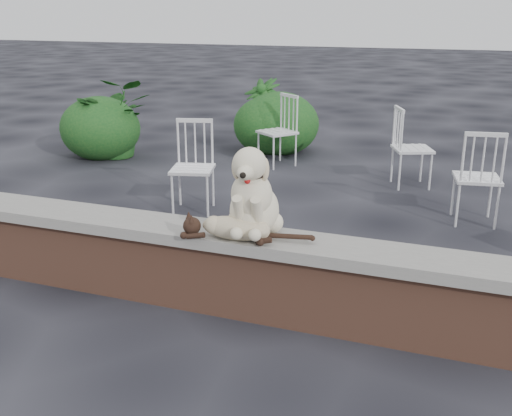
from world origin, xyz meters
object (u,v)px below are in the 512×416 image
(dog, at_px, (254,188))
(potted_plant_b, at_px, (261,114))
(chair_c, at_px, (477,176))
(chair_a, at_px, (192,167))
(cat, at_px, (235,227))
(chair_e, at_px, (413,147))
(potted_plant_a, at_px, (118,117))
(chair_b, at_px, (277,131))

(dog, bearing_deg, potted_plant_b, 102.18)
(chair_c, distance_m, potted_plant_b, 3.91)
(dog, bearing_deg, chair_a, 119.62)
(cat, distance_m, chair_e, 3.78)
(cat, height_order, chair_e, chair_e)
(chair_a, bearing_deg, chair_c, -2.00)
(dog, bearing_deg, potted_plant_a, 125.96)
(dog, bearing_deg, chair_b, 99.09)
(potted_plant_b, bearing_deg, chair_b, -58.77)
(dog, bearing_deg, cat, -125.00)
(chair_a, relative_size, potted_plant_a, 0.83)
(dog, xyz_separation_m, potted_plant_a, (-3.39, 3.66, -0.33))
(chair_b, height_order, potted_plant_a, potted_plant_a)
(cat, relative_size, potted_plant_a, 0.91)
(cat, height_order, potted_plant_a, potted_plant_a)
(chair_a, xyz_separation_m, potted_plant_b, (-0.33, 3.04, 0.05))
(cat, bearing_deg, chair_c, 53.52)
(chair_a, relative_size, chair_c, 1.00)
(cat, distance_m, chair_b, 4.25)
(chair_a, bearing_deg, dog, -68.50)
(potted_plant_b, bearing_deg, chair_e, -29.11)
(cat, distance_m, potted_plant_b, 5.26)
(cat, bearing_deg, chair_b, 97.50)
(dog, relative_size, potted_plant_b, 0.60)
(potted_plant_a, bearing_deg, potted_plant_b, 35.14)
(chair_b, distance_m, chair_a, 2.14)
(chair_c, xyz_separation_m, potted_plant_b, (-3.08, 2.40, 0.05))
(cat, height_order, potted_plant_b, potted_plant_b)
(chair_a, bearing_deg, cat, -72.25)
(chair_e, bearing_deg, cat, 146.77)
(cat, bearing_deg, potted_plant_a, 124.13)
(dog, distance_m, cat, 0.28)
(dog, distance_m, chair_b, 4.14)
(dog, height_order, chair_a, dog)
(chair_c, bearing_deg, cat, 51.03)
(cat, bearing_deg, chair_e, 71.60)
(chair_a, relative_size, potted_plant_b, 0.90)
(dog, distance_m, potted_plant_b, 5.16)
(dog, xyz_separation_m, chair_e, (0.67, 3.55, -0.43))
(dog, xyz_separation_m, cat, (-0.08, -0.15, -0.23))
(dog, xyz_separation_m, potted_plant_b, (-1.68, 4.86, -0.37))
(chair_b, bearing_deg, chair_e, 24.16)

